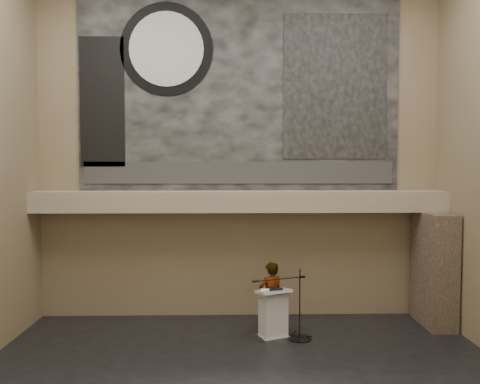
{
  "coord_description": "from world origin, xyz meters",
  "views": [
    {
      "loc": [
        -0.26,
        -7.81,
        3.78
      ],
      "look_at": [
        0.0,
        3.2,
        3.2
      ],
      "focal_mm": 35.0,
      "sensor_mm": 36.0,
      "label": 1
    }
  ],
  "objects": [
    {
      "name": "wall_back",
      "position": [
        0.0,
        4.0,
        4.25
      ],
      "size": [
        10.0,
        0.02,
        8.5
      ],
      "primitive_type": "cube",
      "color": "#816E52",
      "rests_on": "floor"
    },
    {
      "name": "wall_front",
      "position": [
        0.0,
        -4.0,
        4.25
      ],
      "size": [
        10.0,
        0.02,
        8.5
      ],
      "primitive_type": "cube",
      "color": "#816E52",
      "rests_on": "floor"
    },
    {
      "name": "soffit",
      "position": [
        0.0,
        3.6,
        2.95
      ],
      "size": [
        10.0,
        0.8,
        0.5
      ],
      "primitive_type": "cube",
      "color": "tan",
      "rests_on": "wall_back"
    },
    {
      "name": "sprinkler_left",
      "position": [
        -1.6,
        3.55,
        2.67
      ],
      "size": [
        0.04,
        0.04,
        0.06
      ],
      "primitive_type": "cylinder",
      "color": "#B2893D",
      "rests_on": "soffit"
    },
    {
      "name": "sprinkler_right",
      "position": [
        1.9,
        3.55,
        2.67
      ],
      "size": [
        0.04,
        0.04,
        0.06
      ],
      "primitive_type": "cylinder",
      "color": "#B2893D",
      "rests_on": "soffit"
    },
    {
      "name": "banner",
      "position": [
        0.0,
        3.97,
        5.7
      ],
      "size": [
        8.0,
        0.05,
        5.0
      ],
      "primitive_type": "cube",
      "color": "black",
      "rests_on": "wall_back"
    },
    {
      "name": "banner_text_strip",
      "position": [
        0.0,
        3.93,
        3.65
      ],
      "size": [
        7.76,
        0.02,
        0.55
      ],
      "primitive_type": "cube",
      "color": "#2C2C2C",
      "rests_on": "banner"
    },
    {
      "name": "banner_clock_rim",
      "position": [
        -1.8,
        3.93,
        6.7
      ],
      "size": [
        2.3,
        0.02,
        2.3
      ],
      "primitive_type": "cylinder",
      "rotation": [
        1.57,
        0.0,
        0.0
      ],
      "color": "black",
      "rests_on": "banner"
    },
    {
      "name": "banner_clock_face",
      "position": [
        -1.8,
        3.91,
        6.7
      ],
      "size": [
        1.84,
        0.02,
        1.84
      ],
      "primitive_type": "cylinder",
      "rotation": [
        1.57,
        0.0,
        0.0
      ],
      "color": "silver",
      "rests_on": "banner"
    },
    {
      "name": "banner_building_print",
      "position": [
        2.4,
        3.93,
        5.8
      ],
      "size": [
        2.6,
        0.02,
        3.6
      ],
      "primitive_type": "cube",
      "color": "black",
      "rests_on": "banner"
    },
    {
      "name": "banner_brick_print",
      "position": [
        -3.4,
        3.93,
        5.4
      ],
      "size": [
        1.1,
        0.02,
        3.2
      ],
      "primitive_type": "cube",
      "color": "black",
      "rests_on": "banner"
    },
    {
      "name": "stone_pier",
      "position": [
        4.65,
        3.15,
        1.35
      ],
      "size": [
        0.6,
        1.4,
        2.7
      ],
      "primitive_type": "cube",
      "color": "#44352A",
      "rests_on": "floor"
    },
    {
      "name": "lectern",
      "position": [
        0.71,
        2.28,
        0.55
      ],
      "size": [
        0.84,
        0.73,
        1.13
      ],
      "rotation": [
        0.0,
        0.0,
        0.41
      ],
      "color": "silver",
      "rests_on": "floor"
    },
    {
      "name": "binder",
      "position": [
        0.76,
        2.23,
        1.12
      ],
      "size": [
        0.32,
        0.27,
        0.04
      ],
      "primitive_type": "cube",
      "rotation": [
        0.0,
        0.0,
        -0.14
      ],
      "color": "black",
      "rests_on": "lectern"
    },
    {
      "name": "papers",
      "position": [
        0.53,
        2.23,
        1.1
      ],
      "size": [
        0.21,
        0.28,
        0.0
      ],
      "primitive_type": "cube",
      "rotation": [
        0.0,
        0.0,
        -0.02
      ],
      "color": "white",
      "rests_on": "lectern"
    },
    {
      "name": "speaker_person",
      "position": [
        0.69,
        2.69,
        0.81
      ],
      "size": [
        0.7,
        0.58,
        1.63
      ],
      "primitive_type": "imported",
      "rotation": [
        0.0,
        0.0,
        3.51
      ],
      "color": "silver",
      "rests_on": "floor"
    },
    {
      "name": "mic_stand",
      "position": [
        1.26,
        2.25,
        0.22
      ],
      "size": [
        1.32,
        0.65,
        1.57
      ],
      "rotation": [
        0.0,
        0.0,
        0.35
      ],
      "color": "black",
      "rests_on": "floor"
    }
  ]
}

